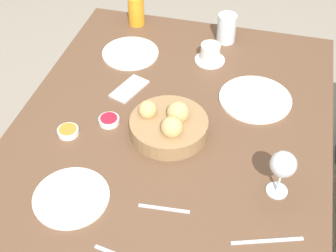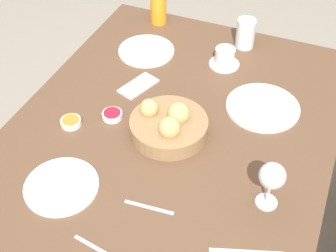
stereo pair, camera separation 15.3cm
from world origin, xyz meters
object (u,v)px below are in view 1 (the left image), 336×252
at_px(jam_bowl_honey, 68,131).
at_px(cell_phone, 129,89).
at_px(plate_near_left, 130,53).
at_px(spoon_coffee, 164,209).
at_px(bread_basket, 168,124).
at_px(water_tumbler, 227,28).
at_px(fork_silver, 267,241).
at_px(plate_near_right, 71,197).
at_px(wine_glass, 283,166).
at_px(jam_bowl_berry, 109,120).
at_px(coffee_cup, 210,54).
at_px(plate_far_center, 255,99).
at_px(juice_glass, 136,11).

xyz_separation_m(jam_bowl_honey, cell_phone, (-0.27, 0.12, -0.01)).
relative_size(plate_near_left, spoon_coffee, 1.52).
bearing_deg(jam_bowl_honey, bread_basket, 105.29).
xyz_separation_m(bread_basket, jam_bowl_honey, (0.09, -0.32, -0.03)).
xyz_separation_m(spoon_coffee, cell_phone, (-0.48, -0.26, 0.00)).
height_order(jam_bowl_honey, spoon_coffee, jam_bowl_honey).
distance_m(jam_bowl_honey, spoon_coffee, 0.44).
height_order(water_tumbler, fork_silver, water_tumbler).
relative_size(plate_near_left, plate_near_right, 1.02).
bearing_deg(spoon_coffee, bread_basket, -167.60).
xyz_separation_m(wine_glass, jam_bowl_honey, (-0.07, -0.69, -0.10)).
xyz_separation_m(plate_near_left, jam_bowl_berry, (0.40, 0.05, 0.01)).
bearing_deg(coffee_cup, plate_near_left, -83.44).
distance_m(plate_near_right, jam_bowl_berry, 0.33).
bearing_deg(fork_silver, plate_far_center, -169.95).
xyz_separation_m(plate_far_center, coffee_cup, (-0.19, -0.20, 0.03)).
height_order(fork_silver, spoon_coffee, same).
bearing_deg(wine_glass, jam_bowl_berry, -105.06).
xyz_separation_m(coffee_cup, fork_silver, (0.77, 0.30, -0.03)).
height_order(wine_glass, coffee_cup, wine_glass).
bearing_deg(fork_silver, coffee_cup, -158.43).
distance_m(juice_glass, water_tumbler, 0.40).
xyz_separation_m(bread_basket, wine_glass, (0.16, 0.37, 0.07)).
distance_m(bread_basket, jam_bowl_berry, 0.21).
relative_size(bread_basket, jam_bowl_honey, 3.66).
bearing_deg(cell_phone, coffee_cup, 135.12).
distance_m(water_tumbler, coffee_cup, 0.16).
relative_size(bread_basket, jam_bowl_berry, 3.66).
bearing_deg(jam_bowl_honey, plate_near_right, 25.11).
bearing_deg(plate_near_left, coffee_cup, 96.56).
xyz_separation_m(bread_basket, water_tumbler, (-0.59, 0.09, 0.02)).
height_order(bread_basket, juice_glass, juice_glass).
relative_size(juice_glass, spoon_coffee, 0.85).
relative_size(plate_near_right, plate_far_center, 0.86).
bearing_deg(plate_far_center, plate_near_right, -38.79).
relative_size(jam_bowl_honey, fork_silver, 0.37).
height_order(wine_glass, jam_bowl_honey, wine_glass).
bearing_deg(coffee_cup, water_tumbler, 166.84).
bearing_deg(fork_silver, bread_basket, -132.80).
relative_size(wine_glass, cell_phone, 0.94).
bearing_deg(water_tumbler, wine_glass, 20.32).
distance_m(plate_near_right, coffee_cup, 0.81).
bearing_deg(jam_bowl_honey, cell_phone, 155.44).
bearing_deg(plate_near_left, wine_glass, 48.55).
distance_m(plate_near_left, plate_far_center, 0.54).
bearing_deg(juice_glass, bread_basket, 25.85).
xyz_separation_m(jam_bowl_berry, jam_bowl_honey, (0.08, -0.11, 0.00)).
bearing_deg(bread_basket, jam_bowl_berry, -89.33).
distance_m(fork_silver, cell_phone, 0.76).
distance_m(jam_bowl_berry, jam_bowl_honey, 0.14).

